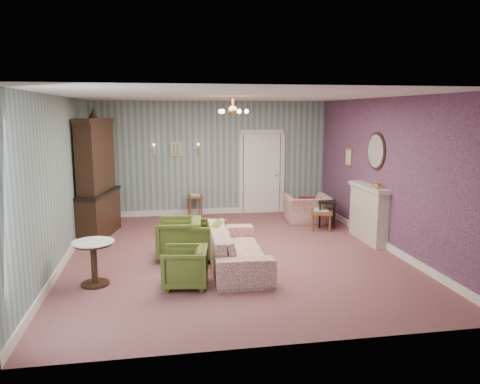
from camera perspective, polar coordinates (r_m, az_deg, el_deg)
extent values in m
plane|color=brown|center=(8.72, -0.86, -7.62)|extent=(7.00, 7.00, 0.00)
plane|color=white|center=(8.32, -0.91, 11.78)|extent=(7.00, 7.00, 0.00)
plane|color=slate|center=(11.85, -3.50, 4.17)|extent=(6.00, 0.00, 6.00)
plane|color=slate|center=(5.03, 5.28, -3.64)|extent=(6.00, 0.00, 6.00)
plane|color=slate|center=(8.48, -21.35, 1.25)|extent=(0.00, 7.00, 7.00)
plane|color=slate|center=(9.34, 17.63, 2.20)|extent=(0.00, 7.00, 7.00)
plane|color=#A2516B|center=(9.33, 17.55, 2.20)|extent=(0.00, 7.00, 7.00)
imported|color=#4B5C20|center=(7.10, -6.84, -8.98)|extent=(0.70, 0.73, 0.67)
imported|color=#4B5C20|center=(8.38, -4.76, -5.68)|extent=(0.90, 0.93, 0.76)
imported|color=#4B5C20|center=(8.45, -7.54, -5.45)|extent=(0.81, 0.85, 0.80)
imported|color=#8F3941|center=(7.89, -0.38, -6.12)|extent=(0.75, 2.32, 0.90)
imported|color=#8F3941|center=(11.14, 8.27, -1.52)|extent=(1.05, 0.71, 0.89)
imported|color=gold|center=(9.30, 16.69, 0.87)|extent=(0.15, 0.15, 0.15)
cube|color=#5C171A|center=(10.97, 8.27, -1.49)|extent=(0.41, 0.28, 0.39)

